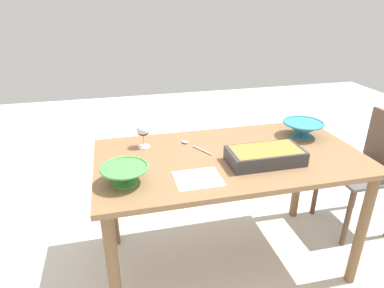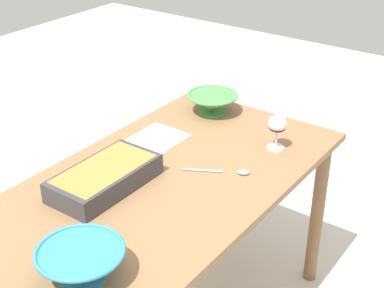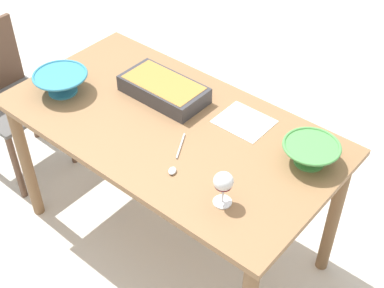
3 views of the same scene
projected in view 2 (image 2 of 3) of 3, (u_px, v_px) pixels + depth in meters
name	position (u px, v px, depth m)	size (l,w,h in m)	color
dining_table	(162.00, 204.00, 2.07)	(1.48, 0.79, 0.76)	olive
wine_glass	(277.00, 126.00, 2.19)	(0.07, 0.07, 0.14)	white
casserole_dish	(105.00, 177.00, 1.96)	(0.40, 0.20, 0.08)	#38383D
mixing_bowl	(81.00, 263.00, 1.54)	(0.25, 0.25, 0.10)	teal
small_bowl	(212.00, 102.00, 2.50)	(0.23, 0.23, 0.09)	#4C994C
serving_spoon	(229.00, 172.00, 2.06)	(0.14, 0.23, 0.01)	silver
napkin	(157.00, 139.00, 2.30)	(0.23, 0.19, 0.00)	white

